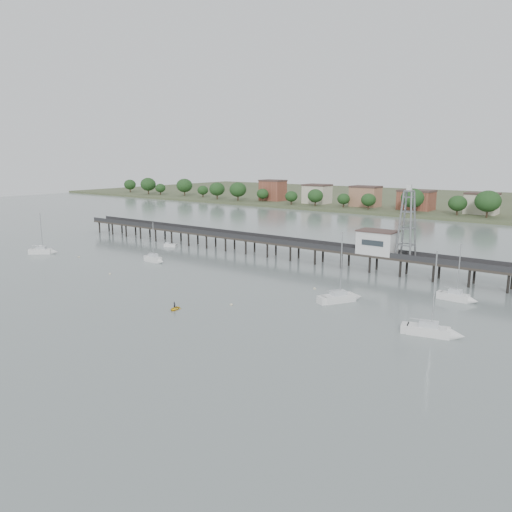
{
  "coord_description": "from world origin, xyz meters",
  "views": [
    {
      "loc": [
        68.98,
        -42.46,
        25.27
      ],
      "look_at": [
        5.1,
        42.0,
        4.0
      ],
      "focal_mm": 35.0,
      "sensor_mm": 36.0,
      "label": 1
    }
  ],
  "objects": [
    {
      "name": "sailboat_a",
      "position": [
        -52.96,
        26.78,
        0.65
      ],
      "size": [
        6.41,
        5.84,
        11.27
      ],
      "rotation": [
        0.0,
        0.0,
        0.7
      ],
      "color": "white",
      "rests_on": "ground"
    },
    {
      "name": "ground_plane",
      "position": [
        0.0,
        0.0,
        0.0
      ],
      "size": [
        500.0,
        500.0,
        0.0
      ],
      "primitive_type": "plane",
      "color": "slate",
      "rests_on": "ground"
    },
    {
      "name": "dinghy_occupant",
      "position": [
        9.76,
        13.21,
        0.0
      ],
      "size": [
        0.59,
        1.16,
        0.27
      ],
      "primitive_type": "imported",
      "rotation": [
        0.0,
        0.0,
        3.31
      ],
      "color": "black",
      "rests_on": "ground"
    },
    {
      "name": "lattice_tower",
      "position": [
        31.5,
        60.0,
        11.1
      ],
      "size": [
        3.2,
        3.2,
        15.5
      ],
      "color": "slate",
      "rests_on": "ground"
    },
    {
      "name": "sailboat_d",
      "position": [
        48.9,
        27.0,
        0.64
      ],
      "size": [
        8.18,
        4.01,
        13.03
      ],
      "rotation": [
        0.0,
        0.0,
        0.23
      ],
      "color": "white",
      "rests_on": "ground"
    },
    {
      "name": "yellow_dinghy",
      "position": [
        9.76,
        13.21,
        0.0
      ],
      "size": [
        1.8,
        0.96,
        2.42
      ],
      "primitive_type": "imported",
      "rotation": [
        0.0,
        0.0,
        0.28
      ],
      "color": "yellow",
      "rests_on": "ground"
    },
    {
      "name": "sailboat_b",
      "position": [
        -21.69,
        37.04,
        0.66
      ],
      "size": [
        6.03,
        2.02,
        10.06
      ],
      "rotation": [
        0.0,
        0.0,
        -0.05
      ],
      "color": "white",
      "rests_on": "ground"
    },
    {
      "name": "sailboat_e",
      "position": [
        46.49,
        47.13,
        0.66
      ],
      "size": [
        6.42,
        1.99,
        10.73
      ],
      "rotation": [
        0.0,
        0.0,
        -0.02
      ],
      "color": "white",
      "rests_on": "ground"
    },
    {
      "name": "sailboat_c",
      "position": [
        30.09,
        34.86,
        0.64
      ],
      "size": [
        6.0,
        8.04,
        13.16
      ],
      "rotation": [
        0.0,
        0.0,
        1.04
      ],
      "color": "white",
      "rests_on": "ground"
    },
    {
      "name": "pier",
      "position": [
        0.0,
        60.0,
        3.79
      ],
      "size": [
        150.0,
        5.0,
        5.5
      ],
      "color": "#2D2823",
      "rests_on": "ground"
    },
    {
      "name": "far_shore",
      "position": [
        0.36,
        239.58,
        0.95
      ],
      "size": [
        500.0,
        170.0,
        10.4
      ],
      "color": "#475133",
      "rests_on": "ground"
    },
    {
      "name": "mooring_buoys",
      "position": [
        3.97,
        27.79,
        0.08
      ],
      "size": [
        86.97,
        18.53,
        0.39
      ],
      "color": "beige",
      "rests_on": "ground"
    },
    {
      "name": "pier_building",
      "position": [
        25.0,
        60.0,
        6.67
      ],
      "size": [
        8.4,
        5.4,
        5.3
      ],
      "color": "silver",
      "rests_on": "ground"
    },
    {
      "name": "white_tender",
      "position": [
        -34.48,
        53.92,
        0.43
      ],
      "size": [
        3.88,
        2.66,
        1.39
      ],
      "rotation": [
        0.0,
        0.0,
        0.36
      ],
      "color": "white",
      "rests_on": "ground"
    }
  ]
}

